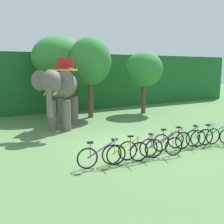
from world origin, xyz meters
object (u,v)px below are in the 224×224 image
at_px(tree_far_right, 90,61).
at_px(bike_red, 172,141).
at_px(tree_right, 144,70).
at_px(bike_blue, 161,146).
at_px(bike_teal, 187,138).
at_px(bike_white, 203,137).
at_px(bike_green, 216,136).
at_px(elephant, 62,88).
at_px(bike_purple, 102,156).
at_px(bike_yellow, 125,152).
at_px(bike_pink, 141,149).
at_px(tree_left, 76,72).
at_px(tree_center_left, 58,57).

bearing_deg(tree_far_right, bike_red, -91.92).
distance_m(tree_right, bike_blue, 9.93).
distance_m(bike_teal, bike_white, 0.81).
height_order(tree_far_right, bike_white, tree_far_right).
height_order(bike_teal, bike_green, same).
height_order(elephant, bike_green, elephant).
bearing_deg(tree_far_right, bike_blue, -97.71).
bearing_deg(bike_white, bike_purple, -179.59).
xyz_separation_m(tree_right, bike_yellow, (-6.67, -7.94, -2.74)).
bearing_deg(bike_yellow, bike_green, -0.95).
xyz_separation_m(bike_teal, bike_green, (1.37, -0.33, 0.00)).
bearing_deg(bike_pink, bike_yellow, -175.35).
height_order(bike_blue, bike_white, same).
bearing_deg(tree_left, bike_purple, -107.40).
xyz_separation_m(bike_purple, bike_teal, (4.04, 0.16, 0.00)).
height_order(tree_far_right, bike_yellow, tree_far_right).
xyz_separation_m(bike_purple, bike_green, (5.41, -0.17, 0.00)).
distance_m(tree_far_right, bike_pink, 9.12).
bearing_deg(bike_teal, bike_pink, -175.46).
relative_size(tree_center_left, bike_pink, 3.22).
height_order(bike_red, bike_teal, same).
bearing_deg(bike_green, bike_white, 160.57).
height_order(tree_right, bike_pink, tree_right).
relative_size(tree_far_right, elephant, 1.31).
bearing_deg(bike_pink, tree_center_left, 87.55).
bearing_deg(tree_left, bike_yellow, -102.19).
distance_m(tree_right, bike_purple, 11.22).
bearing_deg(tree_left, bike_green, -74.69).
bearing_deg(bike_white, bike_red, 174.33).
bearing_deg(tree_far_right, bike_white, -80.82).
bearing_deg(bike_teal, tree_far_right, 93.70).
distance_m(tree_far_right, bike_green, 9.22).
bearing_deg(bike_purple, bike_pink, -1.27).
distance_m(elephant, bike_red, 6.66).
distance_m(bike_yellow, bike_blue, 1.51).
xyz_separation_m(elephant, bike_pink, (0.75, -6.15, -1.82)).
xyz_separation_m(bike_pink, bike_white, (3.29, 0.07, 0.00)).
height_order(bike_teal, bike_white, same).
bearing_deg(bike_white, bike_blue, -174.93).
bearing_deg(bike_purple, bike_blue, -4.44).
xyz_separation_m(bike_red, bike_teal, (0.79, -0.03, 0.00)).
xyz_separation_m(tree_left, bike_blue, (-0.49, -9.32, -2.61)).
xyz_separation_m(tree_left, tree_far_right, (0.65, -0.89, 0.65)).
height_order(bike_purple, bike_blue, same).
height_order(bike_pink, bike_red, same).
bearing_deg(bike_pink, bike_blue, -10.40).
bearing_deg(bike_teal, bike_blue, -168.24).
xyz_separation_m(tree_left, bike_teal, (1.18, -8.98, -2.61)).
bearing_deg(tree_center_left, tree_left, -44.99).
xyz_separation_m(tree_center_left, tree_right, (5.55, -2.17, -0.80)).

